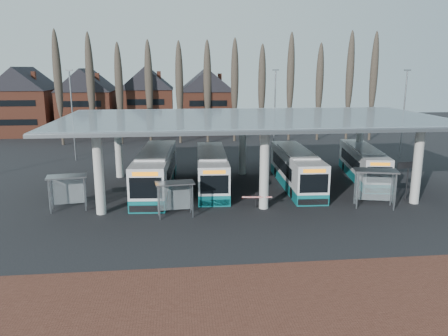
{
  "coord_description": "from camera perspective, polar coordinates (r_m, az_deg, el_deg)",
  "views": [
    {
      "loc": [
        -6.37,
        -28.5,
        10.38
      ],
      "look_at": [
        -2.53,
        7.0,
        2.15
      ],
      "focal_mm": 35.0,
      "sensor_mm": 36.0,
      "label": 1
    }
  ],
  "objects": [
    {
      "name": "brick_strip",
      "position": [
        20.5,
        13.5,
        -17.79
      ],
      "size": [
        70.0,
        10.0,
        0.03
      ],
      "primitive_type": "cube",
      "color": "brown",
      "rests_on": "ground"
    },
    {
      "name": "bus_1",
      "position": [
        38.65,
        -1.62,
        -0.29
      ],
      "size": [
        2.98,
        11.65,
        3.21
      ],
      "rotation": [
        0.0,
        0.0,
        -0.04
      ],
      "color": "white",
      "rests_on": "ground"
    },
    {
      "name": "ground",
      "position": [
        30.99,
        6.09,
        -6.67
      ],
      "size": [
        140.0,
        140.0,
        0.0
      ],
      "primitive_type": "plane",
      "color": "black",
      "rests_on": "ground"
    },
    {
      "name": "shelter_0",
      "position": [
        34.37,
        -19.77,
        -2.07
      ],
      "size": [
        3.02,
        1.83,
        2.63
      ],
      "rotation": [
        0.0,
        0.0,
        0.15
      ],
      "color": "gray",
      "rests_on": "ground"
    },
    {
      "name": "info_sign_0",
      "position": [
        37.47,
        22.95,
        0.01
      ],
      "size": [
        2.09,
        0.57,
        3.15
      ],
      "rotation": [
        0.0,
        0.0,
        0.22
      ],
      "color": "black",
      "rests_on": "ground"
    },
    {
      "name": "lamp_post_b",
      "position": [
        56.11,
        6.65,
        7.73
      ],
      "size": [
        0.8,
        0.16,
        10.17
      ],
      "color": "slate",
      "rests_on": "ground"
    },
    {
      "name": "bus_3",
      "position": [
        43.78,
        17.67,
        0.56
      ],
      "size": [
        4.15,
        11.16,
        3.04
      ],
      "rotation": [
        0.0,
        0.0,
        -0.17
      ],
      "color": "white",
      "rests_on": "ground"
    },
    {
      "name": "barrier",
      "position": [
        32.84,
        4.29,
        -3.91
      ],
      "size": [
        2.23,
        0.71,
        1.11
      ],
      "rotation": [
        0.0,
        0.0,
        -0.1
      ],
      "color": "black",
      "rests_on": "ground"
    },
    {
      "name": "shelter_2",
      "position": [
        34.93,
        19.12,
        -1.44
      ],
      "size": [
        3.43,
        2.32,
        2.91
      ],
      "rotation": [
        0.0,
        0.0,
        -0.26
      ],
      "color": "gray",
      "rests_on": "ground"
    },
    {
      "name": "poplar_row",
      "position": [
        61.85,
        -0.27,
        11.49
      ],
      "size": [
        45.1,
        1.1,
        14.5
      ],
      "color": "#473D33",
      "rests_on": "ground"
    },
    {
      "name": "lamp_post_c",
      "position": [
        55.43,
        22.43,
        6.78
      ],
      "size": [
        0.8,
        0.16,
        10.17
      ],
      "color": "slate",
      "rests_on": "ground"
    },
    {
      "name": "station_canopy",
      "position": [
        37.35,
        3.71,
        5.72
      ],
      "size": [
        32.0,
        16.0,
        6.34
      ],
      "color": "#BABAB5",
      "rests_on": "ground"
    },
    {
      "name": "townhouse_row",
      "position": [
        73.24,
        -13.7,
        9.14
      ],
      "size": [
        36.8,
        10.3,
        12.25
      ],
      "color": "brown",
      "rests_on": "ground"
    },
    {
      "name": "bus_2",
      "position": [
        39.43,
        9.4,
        -0.16
      ],
      "size": [
        3.01,
        11.85,
        3.27
      ],
      "rotation": [
        0.0,
        0.0,
        -0.04
      ],
      "color": "white",
      "rests_on": "ground"
    },
    {
      "name": "lamp_post_a",
      "position": [
        52.07,
        -19.19,
        6.7
      ],
      "size": [
        0.8,
        0.16,
        10.17
      ],
      "color": "slate",
      "rests_on": "ground"
    },
    {
      "name": "bus_0",
      "position": [
        38.04,
        -8.91,
        -0.47
      ],
      "size": [
        3.52,
        12.68,
        3.48
      ],
      "rotation": [
        0.0,
        0.0,
        -0.07
      ],
      "color": "white",
      "rests_on": "ground"
    },
    {
      "name": "shelter_1",
      "position": [
        31.21,
        -6.45,
        -3.01
      ],
      "size": [
        2.85,
        1.65,
        2.52
      ],
      "rotation": [
        0.0,
        0.0,
        0.11
      ],
      "color": "gray",
      "rests_on": "ground"
    }
  ]
}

